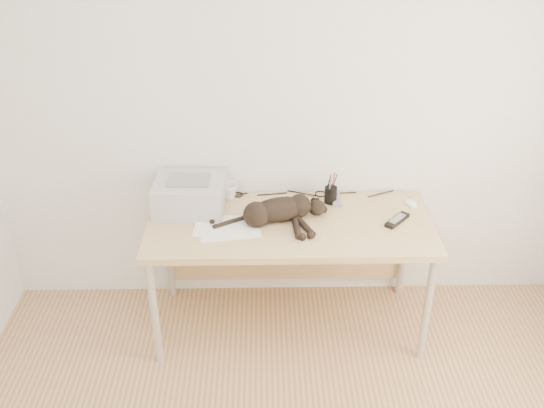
{
  "coord_description": "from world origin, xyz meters",
  "views": [
    {
      "loc": [
        -0.15,
        -1.49,
        2.53
      ],
      "look_at": [
        -0.1,
        1.34,
        0.89
      ],
      "focal_mm": 40.0,
      "sensor_mm": 36.0,
      "label": 1
    }
  ],
  "objects_px": {
    "cat": "(276,211)",
    "printer": "(190,194)",
    "mouse": "(411,202)",
    "pen_cup": "(331,194)",
    "desk": "(289,234)",
    "mug": "(229,191)"
  },
  "relations": [
    {
      "from": "cat",
      "to": "pen_cup",
      "type": "distance_m",
      "value": 0.39
    },
    {
      "from": "cat",
      "to": "mouse",
      "type": "relative_size",
      "value": 6.28
    },
    {
      "from": "pen_cup",
      "to": "cat",
      "type": "bearing_deg",
      "value": -147.0
    },
    {
      "from": "mouse",
      "to": "cat",
      "type": "bearing_deg",
      "value": 176.69
    },
    {
      "from": "printer",
      "to": "mouse",
      "type": "distance_m",
      "value": 1.29
    },
    {
      "from": "mug",
      "to": "pen_cup",
      "type": "distance_m",
      "value": 0.6
    },
    {
      "from": "cat",
      "to": "mug",
      "type": "relative_size",
      "value": 6.52
    },
    {
      "from": "cat",
      "to": "printer",
      "type": "bearing_deg",
      "value": 146.52
    },
    {
      "from": "mug",
      "to": "pen_cup",
      "type": "relative_size",
      "value": 0.54
    },
    {
      "from": "mug",
      "to": "mouse",
      "type": "height_order",
      "value": "mug"
    },
    {
      "from": "desk",
      "to": "mouse",
      "type": "bearing_deg",
      "value": 7.8
    },
    {
      "from": "desk",
      "to": "printer",
      "type": "bearing_deg",
      "value": 171.64
    },
    {
      "from": "desk",
      "to": "mug",
      "type": "xyz_separation_m",
      "value": [
        -0.35,
        0.19,
        0.18
      ]
    },
    {
      "from": "cat",
      "to": "mug",
      "type": "distance_m",
      "value": 0.39
    },
    {
      "from": "mug",
      "to": "pen_cup",
      "type": "xyz_separation_m",
      "value": [
        0.6,
        -0.06,
        0.01
      ]
    },
    {
      "from": "printer",
      "to": "cat",
      "type": "bearing_deg",
      "value": -18.04
    },
    {
      "from": "printer",
      "to": "pen_cup",
      "type": "height_order",
      "value": "printer"
    },
    {
      "from": "printer",
      "to": "mouse",
      "type": "xyz_separation_m",
      "value": [
        1.29,
        0.01,
        -0.07
      ]
    },
    {
      "from": "desk",
      "to": "cat",
      "type": "distance_m",
      "value": 0.23
    },
    {
      "from": "desk",
      "to": "cat",
      "type": "height_order",
      "value": "cat"
    },
    {
      "from": "pen_cup",
      "to": "mouse",
      "type": "bearing_deg",
      "value": -4.17
    },
    {
      "from": "pen_cup",
      "to": "mouse",
      "type": "relative_size",
      "value": 1.78
    }
  ]
}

